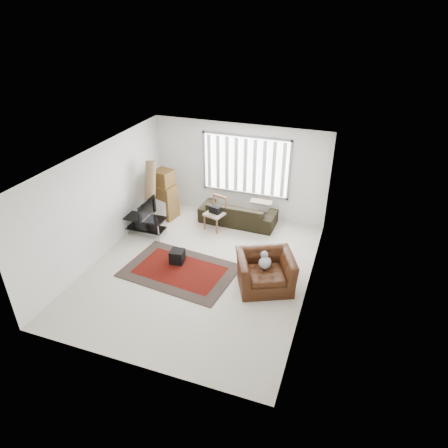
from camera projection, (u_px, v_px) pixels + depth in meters
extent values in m
plane|color=beige|center=(200.00, 269.00, 9.42)|extent=(6.00, 6.00, 0.00)
cube|color=white|center=(196.00, 161.00, 8.10)|extent=(5.00, 6.00, 0.02)
cube|color=silver|center=(239.00, 171.00, 11.22)|extent=(5.00, 0.02, 2.70)
cube|color=silver|center=(124.00, 305.00, 6.30)|extent=(5.00, 0.02, 2.70)
cube|color=silver|center=(101.00, 202.00, 9.49)|extent=(0.02, 6.00, 2.70)
cube|color=silver|center=(312.00, 239.00, 8.03)|extent=(0.02, 6.00, 2.70)
cube|color=white|center=(246.00, 165.00, 11.05)|extent=(2.40, 0.01, 1.60)
cube|color=gray|center=(246.00, 165.00, 11.03)|extent=(2.52, 0.06, 1.72)
cube|color=white|center=(245.00, 166.00, 11.00)|extent=(2.40, 0.02, 1.55)
cube|color=black|center=(180.00, 270.00, 9.36)|extent=(2.71, 1.96, 0.02)
cube|color=#490B06|center=(180.00, 270.00, 9.35)|extent=(2.12, 1.38, 0.00)
cube|color=black|center=(145.00, 218.00, 10.54)|extent=(1.07, 0.48, 0.04)
cube|color=black|center=(146.00, 228.00, 10.69)|extent=(1.02, 0.45, 0.03)
cylinder|color=#B2B2B7|center=(126.00, 227.00, 10.64)|extent=(0.03, 0.03, 0.53)
cylinder|color=#B2B2B7|center=(159.00, 233.00, 10.36)|extent=(0.03, 0.03, 0.53)
cylinder|color=#B2B2B7|center=(134.00, 220.00, 10.97)|extent=(0.03, 0.03, 0.53)
cylinder|color=#B2B2B7|center=(166.00, 226.00, 10.69)|extent=(0.03, 0.03, 0.53)
imported|color=black|center=(144.00, 209.00, 10.41)|extent=(0.11, 0.86, 0.50)
cube|color=black|center=(177.00, 256.00, 9.57)|extent=(0.36, 0.36, 0.32)
cube|color=brown|center=(166.00, 209.00, 11.57)|extent=(0.67, 0.63, 0.53)
cube|color=brown|center=(165.00, 193.00, 11.29)|extent=(0.61, 0.57, 0.48)
cube|color=brown|center=(163.00, 178.00, 11.12)|extent=(0.56, 0.56, 0.43)
cube|color=silver|center=(158.00, 210.00, 11.33)|extent=(0.55, 0.31, 0.67)
cylinder|color=brown|center=(150.00, 195.00, 10.79)|extent=(0.31, 0.72, 1.86)
imported|color=black|center=(238.00, 210.00, 11.19)|extent=(2.16, 0.97, 0.82)
cube|color=#9E8067|center=(215.00, 214.00, 10.87)|extent=(0.62, 0.62, 0.06)
cylinder|color=brown|center=(205.00, 222.00, 10.94)|extent=(0.04, 0.04, 0.46)
cylinder|color=brown|center=(217.00, 226.00, 10.73)|extent=(0.04, 0.04, 0.46)
cylinder|color=brown|center=(214.00, 216.00, 11.24)|extent=(0.04, 0.04, 0.46)
cylinder|color=brown|center=(226.00, 220.00, 11.03)|extent=(0.04, 0.04, 0.46)
cube|color=brown|center=(220.00, 196.00, 10.81)|extent=(0.46, 0.17, 0.06)
cube|color=brown|center=(214.00, 201.00, 11.02)|extent=(0.05, 0.05, 0.46)
cube|color=brown|center=(226.00, 205.00, 10.80)|extent=(0.05, 0.05, 0.46)
cube|color=black|center=(215.00, 210.00, 10.81)|extent=(0.35, 0.26, 0.20)
imported|color=#3B1B0C|center=(265.00, 269.00, 8.66)|extent=(1.53, 1.46, 0.89)
ellipsoid|color=#59595B|center=(265.00, 264.00, 8.60)|extent=(0.36, 0.39, 0.22)
sphere|color=#59595B|center=(264.00, 255.00, 8.67)|extent=(0.17, 0.17, 0.17)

